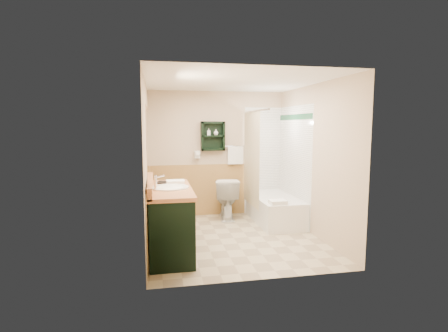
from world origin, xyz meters
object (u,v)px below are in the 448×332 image
hair_dryer (197,155)px  soap_bottle_b (216,133)px  vanity_book (157,176)px  wall_shelf (213,136)px  soap_bottle_a (209,134)px  vanity (170,221)px  toilet (226,198)px  bathtub (274,209)px

hair_dryer → soap_bottle_b: 0.55m
hair_dryer → vanity_book: 1.62m
wall_shelf → vanity_book: 1.83m
vanity_book → soap_bottle_a: (0.98, 1.39, 0.58)m
vanity → soap_bottle_a: size_ratio=10.80×
toilet → soap_bottle_a: (-0.30, 0.20, 1.21)m
bathtub → soap_bottle_a: (-1.10, 0.61, 1.36)m
wall_shelf → toilet: 1.21m
wall_shelf → soap_bottle_b: (0.06, -0.01, 0.06)m
vanity → soap_bottle_b: soap_bottle_b is taller
wall_shelf → toilet: bearing=-42.7°
vanity_book → soap_bottle_b: 1.88m
vanity → vanity_book: bearing=110.2°
vanity → hair_dryer: bearing=72.3°
vanity_book → vanity: bearing=-56.8°
hair_dryer → soap_bottle_b: soap_bottle_b is taller
wall_shelf → hair_dryer: wall_shelf is taller
vanity → bathtub: 2.29m
wall_shelf → vanity_book: (-1.06, -1.39, -0.54)m
toilet → vanity_book: (-1.29, -1.19, 0.63)m
bathtub → vanity_book: (-2.08, -0.78, 0.78)m
wall_shelf → vanity: size_ratio=0.38×
wall_shelf → vanity_book: wall_shelf is taller
soap_bottle_a → soap_bottle_b: (0.14, 0.00, 0.01)m
toilet → vanity_book: vanity_book is taller
vanity → soap_bottle_a: (0.82, 1.84, 1.14)m
hair_dryer → vanity: size_ratio=0.17×
bathtub → soap_bottle_a: 1.86m
wall_shelf → soap_bottle_a: size_ratio=4.13×
hair_dryer → vanity_book: size_ratio=1.15×
wall_shelf → soap_bottle_b: bearing=-4.7°
hair_dryer → soap_bottle_b: size_ratio=2.10×
wall_shelf → vanity_book: size_ratio=2.63×
wall_shelf → bathtub: wall_shelf is taller
bathtub → vanity_book: size_ratio=7.18×
bathtub → toilet: bearing=153.0°
toilet → soap_bottle_b: soap_bottle_b is taller
bathtub → vanity: bearing=-147.5°
hair_dryer → bathtub: hair_dryer is taller
vanity_book → soap_bottle_a: size_ratio=1.57×
hair_dryer → toilet: size_ratio=0.31×
soap_bottle_b → hair_dryer: bearing=175.2°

